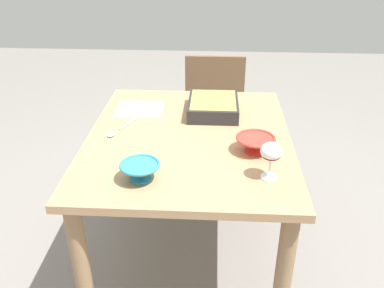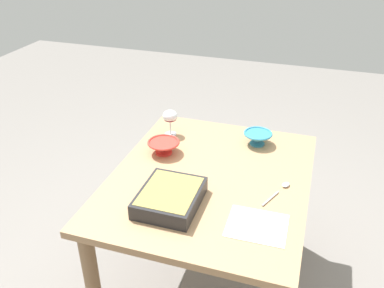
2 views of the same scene
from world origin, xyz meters
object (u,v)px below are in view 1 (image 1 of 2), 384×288
object	(u,v)px
chair	(214,112)
mixing_bowl	(140,170)
dining_table	(189,158)
wine_glass	(271,153)
napkin	(140,109)
serving_spoon	(117,131)
small_bowl	(255,143)
casserole_dish	(213,106)

from	to	relation	value
chair	mixing_bowl	bearing A→B (deg)	168.07
mixing_bowl	dining_table	bearing A→B (deg)	-22.95
wine_glass	napkin	size ratio (longest dim) A/B	0.62
serving_spoon	small_bowl	bearing A→B (deg)	-102.91
dining_table	casserole_dish	distance (m)	0.32
chair	mixing_bowl	xyz separation A→B (m)	(-1.28, 0.27, 0.32)
mixing_bowl	casserole_dish	bearing A→B (deg)	-22.69
dining_table	casserole_dish	bearing A→B (deg)	-22.31
casserole_dish	chair	bearing A→B (deg)	-0.51
wine_glass	small_bowl	xyz separation A→B (m)	(0.20, 0.04, -0.07)
dining_table	casserole_dish	xyz separation A→B (m)	(0.26, -0.11, 0.16)
wine_glass	mixing_bowl	world-z (taller)	wine_glass
dining_table	mixing_bowl	size ratio (longest dim) A/B	7.23
small_bowl	napkin	xyz separation A→B (m)	(0.41, 0.56, -0.04)
mixing_bowl	small_bowl	xyz separation A→B (m)	(0.24, -0.45, -0.00)
dining_table	wine_glass	world-z (taller)	wine_glass
napkin	serving_spoon	bearing A→B (deg)	167.42
wine_glass	small_bowl	distance (m)	0.22
wine_glass	napkin	bearing A→B (deg)	44.20
dining_table	chair	world-z (taller)	chair
chair	serving_spoon	distance (m)	1.04
mixing_bowl	napkin	distance (m)	0.67
chair	casserole_dish	size ratio (longest dim) A/B	2.71
casserole_dish	serving_spoon	bearing A→B (deg)	119.39
casserole_dish	mixing_bowl	bearing A→B (deg)	157.31
serving_spoon	napkin	xyz separation A→B (m)	(0.27, -0.06, -0.01)
chair	small_bowl	world-z (taller)	same
wine_glass	serving_spoon	distance (m)	0.75
dining_table	serving_spoon	distance (m)	0.36
dining_table	napkin	world-z (taller)	napkin
napkin	casserole_dish	bearing A→B (deg)	-93.63
casserole_dish	wine_glass	bearing A→B (deg)	-159.68
chair	mixing_bowl	world-z (taller)	mixing_bowl
dining_table	wine_glass	xyz separation A→B (m)	(-0.33, -0.33, 0.22)
serving_spoon	napkin	size ratio (longest dim) A/B	0.88
chair	serving_spoon	xyz separation A→B (m)	(-0.89, 0.45, 0.29)
chair	wine_glass	world-z (taller)	wine_glass
dining_table	small_bowl	bearing A→B (deg)	-114.59
wine_glass	serving_spoon	xyz separation A→B (m)	(0.34, 0.66, -0.10)
dining_table	chair	distance (m)	0.93
mixing_bowl	small_bowl	distance (m)	0.51
dining_table	chair	bearing A→B (deg)	-7.06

